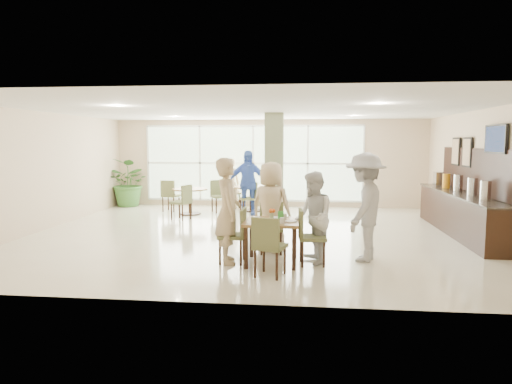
# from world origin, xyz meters

# --- Properties ---
(ground) EXTENTS (10.00, 10.00, 0.00)m
(ground) POSITION_xyz_m (0.00, 0.00, 0.00)
(ground) COLOR beige
(ground) RESTS_ON ground
(room_shell) EXTENTS (10.00, 10.00, 10.00)m
(room_shell) POSITION_xyz_m (0.00, 0.00, 1.70)
(room_shell) COLOR white
(room_shell) RESTS_ON ground
(window_bank) EXTENTS (7.00, 0.04, 7.00)m
(window_bank) POSITION_xyz_m (-0.50, 4.46, 1.40)
(window_bank) COLOR silver
(window_bank) RESTS_ON ground
(column) EXTENTS (0.45, 0.45, 2.80)m
(column) POSITION_xyz_m (0.40, 1.20, 1.40)
(column) COLOR #6B7350
(column) RESTS_ON ground
(main_table) EXTENTS (0.93, 0.93, 0.75)m
(main_table) POSITION_xyz_m (0.61, -2.46, 0.65)
(main_table) COLOR brown
(main_table) RESTS_ON ground
(round_table_left) EXTENTS (1.02, 1.02, 0.75)m
(round_table_left) POSITION_xyz_m (-2.13, 2.65, 0.56)
(round_table_left) COLOR brown
(round_table_left) RESTS_ON ground
(round_table_right) EXTENTS (1.11, 1.11, 0.75)m
(round_table_right) POSITION_xyz_m (-0.45, 3.48, 0.58)
(round_table_right) COLOR brown
(round_table_right) RESTS_ON ground
(chairs_main_table) EXTENTS (1.86, 2.00, 0.95)m
(chairs_main_table) POSITION_xyz_m (0.60, -2.47, 0.47)
(chairs_main_table) COLOR #636738
(chairs_main_table) RESTS_ON ground
(chairs_table_left) EXTENTS (2.08, 2.01, 0.95)m
(chairs_table_left) POSITION_xyz_m (-2.11, 2.65, 0.47)
(chairs_table_left) COLOR #636738
(chairs_table_left) RESTS_ON ground
(chairs_table_right) EXTENTS (1.94, 1.88, 0.95)m
(chairs_table_right) POSITION_xyz_m (-0.46, 3.57, 0.47)
(chairs_table_right) COLOR #636738
(chairs_table_right) RESTS_ON ground
(tabletop_clutter) EXTENTS (0.73, 0.73, 0.21)m
(tabletop_clutter) POSITION_xyz_m (0.66, -2.50, 0.81)
(tabletop_clutter) COLOR white
(tabletop_clutter) RESTS_ON main_table
(buffet_counter) EXTENTS (0.64, 4.70, 1.95)m
(buffet_counter) POSITION_xyz_m (4.70, 0.51, 0.55)
(buffet_counter) COLOR black
(buffet_counter) RESTS_ON ground
(wall_tv) EXTENTS (0.06, 1.00, 0.58)m
(wall_tv) POSITION_xyz_m (4.94, -0.60, 2.15)
(wall_tv) COLOR black
(wall_tv) RESTS_ON ground
(framed_art_a) EXTENTS (0.05, 0.55, 0.70)m
(framed_art_a) POSITION_xyz_m (4.95, 1.00, 1.85)
(framed_art_a) COLOR black
(framed_art_a) RESTS_ON ground
(framed_art_b) EXTENTS (0.05, 0.55, 0.70)m
(framed_art_b) POSITION_xyz_m (4.95, 1.80, 1.85)
(framed_art_b) COLOR black
(framed_art_b) RESTS_ON ground
(potted_plant) EXTENTS (1.85, 1.85, 1.56)m
(potted_plant) POSITION_xyz_m (-4.48, 4.02, 0.78)
(potted_plant) COLOR #386B2A
(potted_plant) RESTS_ON ground
(teen_left) EXTENTS (0.60, 0.76, 1.83)m
(teen_left) POSITION_xyz_m (-0.15, -2.50, 0.91)
(teen_left) COLOR tan
(teen_left) RESTS_ON ground
(teen_far) EXTENTS (0.95, 0.75, 1.72)m
(teen_far) POSITION_xyz_m (0.53, -1.56, 0.86)
(teen_far) COLOR tan
(teen_far) RESTS_ON ground
(teen_right) EXTENTS (0.77, 0.90, 1.60)m
(teen_right) POSITION_xyz_m (1.31, -2.38, 0.80)
(teen_right) COLOR white
(teen_right) RESTS_ON ground
(teen_standing) EXTENTS (1.11, 1.41, 1.92)m
(teen_standing) POSITION_xyz_m (2.22, -2.07, 0.96)
(teen_standing) COLOR #B8B7BA
(teen_standing) RESTS_ON ground
(adult_a) EXTENTS (1.17, 0.77, 1.86)m
(adult_a) POSITION_xyz_m (-0.45, 2.58, 0.93)
(adult_a) COLOR #3D5FB9
(adult_a) RESTS_ON ground
(adult_b) EXTENTS (0.83, 1.75, 1.84)m
(adult_b) POSITION_xyz_m (0.29, 3.47, 0.92)
(adult_b) COLOR white
(adult_b) RESTS_ON ground
(adult_standing) EXTENTS (0.66, 0.52, 1.59)m
(adult_standing) POSITION_xyz_m (-1.13, 3.79, 0.80)
(adult_standing) COLOR tan
(adult_standing) RESTS_ON ground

